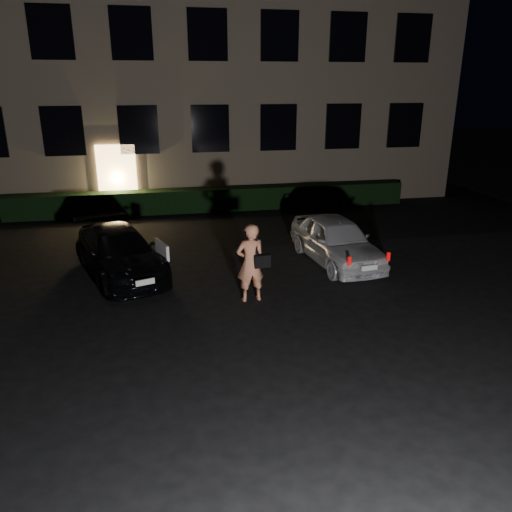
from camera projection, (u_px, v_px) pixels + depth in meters
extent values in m
plane|color=black|center=(278.00, 344.00, 9.37)|extent=(80.00, 80.00, 0.00)
cube|color=#726551|center=(198.00, 48.00, 21.28)|extent=(20.00, 8.00, 12.00)
cube|color=#F3BA6D|center=(118.00, 179.00, 18.46)|extent=(1.40, 0.10, 2.50)
cube|color=black|center=(63.00, 131.00, 17.57)|extent=(1.40, 0.10, 1.70)
cube|color=black|center=(139.00, 130.00, 18.04)|extent=(1.40, 0.10, 1.70)
cube|color=black|center=(210.00, 129.00, 18.51)|extent=(1.40, 0.10, 1.70)
cube|color=black|center=(278.00, 128.00, 18.99)|extent=(1.40, 0.10, 1.70)
cube|color=black|center=(343.00, 127.00, 19.46)|extent=(1.40, 0.10, 1.70)
cube|color=black|center=(405.00, 126.00, 19.93)|extent=(1.40, 0.10, 1.70)
cube|color=black|center=(51.00, 32.00, 16.51)|extent=(1.40, 0.10, 1.70)
cube|color=black|center=(131.00, 34.00, 16.98)|extent=(1.40, 0.10, 1.70)
cube|color=black|center=(208.00, 35.00, 17.46)|extent=(1.40, 0.10, 1.70)
cube|color=black|center=(280.00, 36.00, 17.93)|extent=(1.40, 0.10, 1.70)
cube|color=black|center=(348.00, 37.00, 18.40)|extent=(1.40, 0.10, 1.70)
cube|color=black|center=(413.00, 39.00, 18.87)|extent=(1.40, 0.10, 1.70)
cube|color=black|center=(214.00, 199.00, 18.96)|extent=(15.00, 0.70, 0.85)
imported|color=black|center=(119.00, 252.00, 12.60)|extent=(2.83, 4.34, 1.17)
cube|color=white|center=(162.00, 250.00, 12.36)|extent=(0.34, 0.82, 0.39)
cube|color=silver|center=(145.00, 282.00, 10.92)|extent=(0.42, 0.17, 0.13)
imported|color=silver|center=(336.00, 240.00, 13.43)|extent=(1.88, 3.82, 1.25)
cube|color=red|center=(349.00, 261.00, 11.68)|extent=(0.08, 0.06, 0.21)
cube|color=red|center=(388.00, 257.00, 11.98)|extent=(0.08, 0.06, 0.21)
cube|color=silver|center=(369.00, 268.00, 11.86)|extent=(0.42, 0.08, 0.12)
imported|color=#D8825E|center=(251.00, 263.00, 10.97)|extent=(0.69, 0.49, 1.78)
cube|color=black|center=(262.00, 261.00, 10.90)|extent=(0.38, 0.20, 0.28)
cube|color=black|center=(256.00, 243.00, 10.77)|extent=(0.05, 0.06, 0.55)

